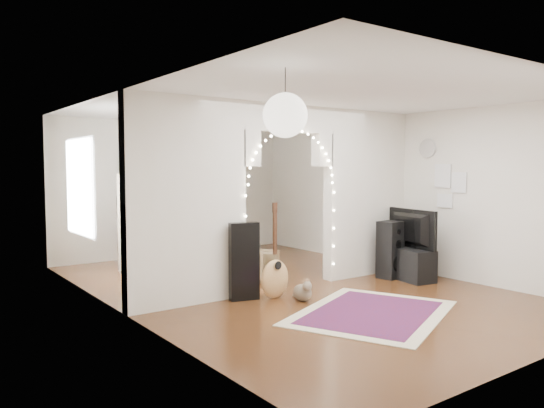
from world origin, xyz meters
TOP-DOWN VIEW (x-y plane):
  - floor at (0.00, 0.00)m, footprint 7.50×7.50m
  - ceiling at (0.00, 0.00)m, footprint 5.00×7.50m
  - wall_back at (0.00, 3.75)m, footprint 5.00×0.02m
  - wall_front at (0.00, -3.75)m, footprint 5.00×0.02m
  - wall_left at (-2.50, 0.00)m, footprint 0.02×7.50m
  - wall_right at (2.50, 0.00)m, footprint 0.02×7.50m
  - divider_wall at (0.00, 0.00)m, footprint 5.00×0.20m
  - fairy_lights at (0.00, -0.13)m, footprint 1.64×0.04m
  - window at (-2.47, 1.80)m, footprint 0.04×1.20m
  - wall_clock at (2.48, -0.60)m, footprint 0.03×0.31m
  - picture_frames at (2.48, -1.00)m, footprint 0.02×0.50m
  - paper_lantern at (-1.90, -2.40)m, footprint 0.40×0.40m
  - ceiling_fan at (0.00, 2.00)m, footprint 1.10×1.10m
  - area_rug at (-0.03, -1.74)m, footprint 2.61×2.34m
  - guitar_case at (-0.93, -0.25)m, footprint 0.42×0.23m
  - acoustic_guitar at (-0.55, -0.43)m, footprint 0.47×0.23m
  - tabby_cat at (-0.34, -0.78)m, footprint 0.26×0.47m
  - floor_speaker at (1.74, -0.47)m, footprint 0.39×0.36m
  - media_console at (1.91, -0.66)m, footprint 0.57×1.06m
  - tv at (1.91, -0.66)m, footprint 0.33×1.08m
  - bookcase at (-0.80, 2.39)m, footprint 1.70×0.97m
  - dining_table at (-0.02, 3.50)m, footprint 1.33×1.01m
  - flower_vase at (-0.02, 3.50)m, footprint 0.21×0.21m
  - dining_chair_left at (-0.05, 0.69)m, footprint 0.68×0.69m
  - dining_chair_right at (0.18, 2.78)m, footprint 0.55×0.56m

SIDE VIEW (x-z plane):
  - floor at x=0.00m, z-range 0.00..0.00m
  - area_rug at x=-0.03m, z-range 0.00..0.02m
  - tabby_cat at x=-0.34m, z-range -0.03..0.28m
  - dining_chair_left at x=-0.05m, z-range 0.00..0.48m
  - media_console at x=1.91m, z-range 0.00..0.50m
  - dining_chair_right at x=0.18m, z-range 0.00..0.50m
  - floor_speaker at x=1.74m, z-range 0.00..0.92m
  - acoustic_guitar at x=-0.55m, z-range -0.07..1.04m
  - guitar_case at x=-0.93m, z-range 0.00..1.05m
  - dining_table at x=-0.02m, z-range 0.30..1.06m
  - tv at x=1.91m, z-range 0.50..1.12m
  - bookcase at x=-0.80m, z-range 0.00..1.69m
  - flower_vase at x=-0.02m, z-range 0.76..0.95m
  - wall_back at x=0.00m, z-range 0.00..2.70m
  - wall_front at x=0.00m, z-range 0.00..2.70m
  - wall_left at x=-2.50m, z-range 0.00..2.70m
  - wall_right at x=2.50m, z-range 0.00..2.70m
  - divider_wall at x=0.00m, z-range 0.07..2.77m
  - window at x=-2.47m, z-range 0.80..2.20m
  - picture_frames at x=2.48m, z-range 1.15..1.85m
  - fairy_lights at x=0.00m, z-range 0.75..2.35m
  - wall_clock at x=2.48m, z-range 1.95..2.25m
  - paper_lantern at x=-1.90m, z-range 2.05..2.45m
  - ceiling_fan at x=0.00m, z-range 2.25..2.55m
  - ceiling at x=0.00m, z-range 2.69..2.71m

